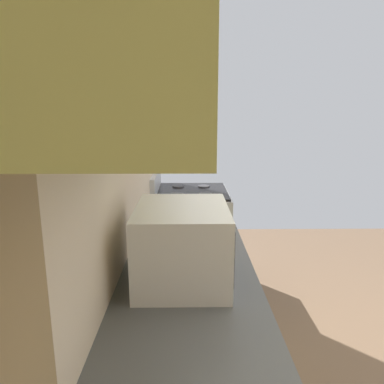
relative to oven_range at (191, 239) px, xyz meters
The scene contains 6 objects.
wall_back 1.74m from the oven_range, 164.63° to the left, with size 3.92×0.12×2.78m, color beige.
upper_cabinets 2.35m from the oven_range, behind, with size 2.04×0.32×0.67m.
oven_range is the anchor object (origin of this frame).
microwave 1.76m from the oven_range, behind, with size 0.46×0.39×0.33m.
bowl 0.99m from the oven_range, behind, with size 0.16×0.16×0.06m.
kettle 1.29m from the oven_range, behind, with size 0.16×0.12×0.16m.
Camera 1 is at (-1.64, 1.28, 1.62)m, focal length 33.00 mm.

